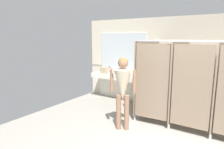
# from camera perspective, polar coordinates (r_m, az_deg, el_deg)

# --- Properties ---
(wall_back) EXTENTS (7.80, 0.12, 2.63)m
(wall_back) POSITION_cam_1_polar(r_m,az_deg,el_deg) (5.88, 25.78, 2.32)
(wall_back) COLOR beige
(wall_back) RESTS_ON ground_plane
(wall_back_tile_band) EXTENTS (7.80, 0.01, 0.06)m
(wall_back_tile_band) POSITION_cam_1_polar(r_m,az_deg,el_deg) (5.85, 25.49, -0.30)
(wall_back_tile_band) COLOR #9E937F
(wall_back_tile_band) RESTS_ON wall_back
(vanity_counter) EXTENTS (1.78, 0.56, 0.98)m
(vanity_counter) POSITION_cam_1_polar(r_m,az_deg,el_deg) (6.61, 2.04, -1.81)
(vanity_counter) COLOR silver
(vanity_counter) RESTS_ON ground_plane
(mirror_panel) EXTENTS (1.68, 0.02, 1.18)m
(mirror_panel) POSITION_cam_1_polar(r_m,az_deg,el_deg) (6.64, 3.01, 6.69)
(mirror_panel) COLOR silver
(mirror_panel) RESTS_ON wall_back
(bathroom_stalls) EXTENTS (2.64, 1.52, 2.00)m
(bathroom_stalls) POSITION_cam_1_polar(r_m,az_deg,el_deg) (4.92, 22.99, -2.04)
(bathroom_stalls) COLOR #84705B
(bathroom_stalls) RESTS_ON ground_plane
(person_standing) EXTENTS (0.53, 0.52, 1.63)m
(person_standing) POSITION_cam_1_polar(r_m,az_deg,el_deg) (4.35, 3.11, -3.00)
(person_standing) COLOR #8C664C
(person_standing) RESTS_ON ground_plane
(handbag) EXTENTS (0.24, 0.14, 0.34)m
(handbag) POSITION_cam_1_polar(r_m,az_deg,el_deg) (6.60, -2.33, 1.24)
(handbag) COLOR tan
(handbag) RESTS_ON vanity_counter
(soap_dispenser) EXTENTS (0.07, 0.07, 0.21)m
(soap_dispenser) POSITION_cam_1_polar(r_m,az_deg,el_deg) (6.85, -0.70, 1.39)
(soap_dispenser) COLOR #D899B2
(soap_dispenser) RESTS_ON vanity_counter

